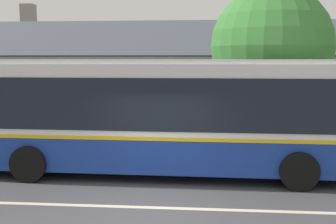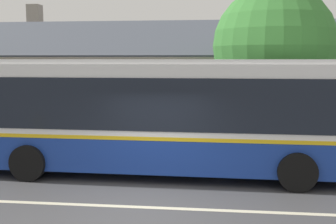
% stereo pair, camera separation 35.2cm
% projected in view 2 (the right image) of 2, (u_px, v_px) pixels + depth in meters
% --- Properties ---
extents(ground_plane, '(300.00, 300.00, 0.00)m').
position_uv_depth(ground_plane, '(147.00, 208.00, 9.45)').
color(ground_plane, '#424244').
extents(sidewalk_far, '(60.00, 3.00, 0.15)m').
position_uv_depth(sidewalk_far, '(174.00, 148.00, 15.35)').
color(sidewalk_far, '#9E9E99').
rests_on(sidewalk_far, ground).
extents(lane_divider_stripe, '(60.00, 0.16, 0.01)m').
position_uv_depth(lane_divider_stripe, '(147.00, 207.00, 9.45)').
color(lane_divider_stripe, beige).
rests_on(lane_divider_stripe, ground).
extents(community_building, '(22.05, 9.20, 6.35)m').
position_uv_depth(community_building, '(135.00, 87.00, 22.66)').
color(community_building, gray).
rests_on(community_building, ground).
extents(transit_bus, '(12.32, 2.91, 3.30)m').
position_uv_depth(transit_bus, '(157.00, 113.00, 12.11)').
color(transit_bus, navy).
rests_on(transit_bus, ground).
extents(bench_by_building, '(1.78, 0.51, 0.94)m').
position_uv_depth(bench_by_building, '(8.00, 134.00, 15.55)').
color(bench_by_building, '#4C4C4C').
rests_on(bench_by_building, sidewalk_far).
extents(street_tree_primary, '(4.47, 4.47, 6.01)m').
position_uv_depth(street_tree_primary, '(274.00, 47.00, 15.42)').
color(street_tree_primary, '#4C3828').
rests_on(street_tree_primary, ground).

